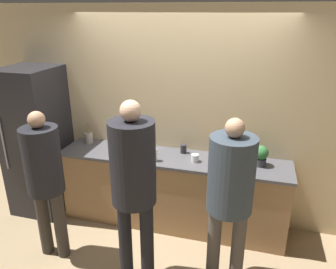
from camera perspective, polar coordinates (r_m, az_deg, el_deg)
The scene contains 14 objects.
ground_plane at distance 4.06m, azimuth -0.53°, elevation -17.55°, with size 14.00×14.00×0.00m, color #9E8460.
wall_back at distance 3.97m, azimuth 1.88°, elevation 2.93°, with size 5.20×0.06×2.60m.
counter at distance 4.07m, azimuth 0.77°, elevation -9.65°, with size 2.72×0.60×0.91m.
refrigerator at distance 4.52m, azimuth -21.74°, elevation -1.11°, with size 0.63×0.73×1.89m.
person_left at distance 3.54m, azimuth -20.71°, elevation -6.35°, with size 0.37×0.37×1.64m.
person_center at distance 2.96m, azimuth -6.06°, elevation -7.23°, with size 0.41×0.41×1.84m.
person_right at distance 3.02m, azimuth 10.80°, elevation -8.86°, with size 0.42×0.42×1.69m.
fruit_bowl at distance 3.86m, azimuth 10.00°, elevation -3.35°, with size 0.36×0.36×0.13m.
utensil_crock at distance 4.34m, azimuth -13.63°, elevation -0.50°, with size 0.10×0.10×0.27m.
bottle_clear at distance 3.72m, azimuth -2.45°, elevation -3.50°, with size 0.08×0.08×0.20m.
bottle_red at distance 4.00m, azimuth -4.70°, elevation -1.40°, with size 0.07×0.07×0.25m.
cup_white at distance 3.72m, azimuth 4.73°, elevation -4.11°, with size 0.09×0.09×0.09m.
cup_black at distance 3.93m, azimuth 2.71°, elevation -2.50°, with size 0.07×0.07×0.10m.
potted_plant at distance 3.73m, azimuth 15.87°, elevation -3.46°, with size 0.16×0.16×0.23m.
Camera 1 is at (0.89, -3.05, 2.53)m, focal length 35.00 mm.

